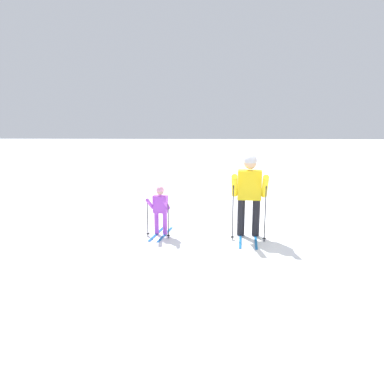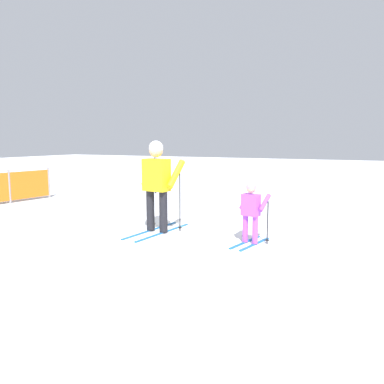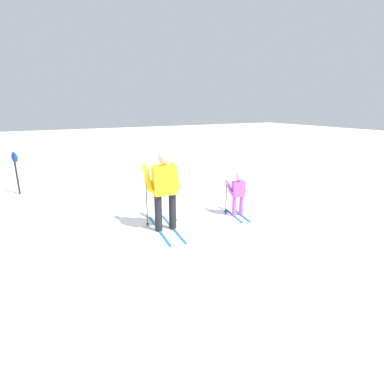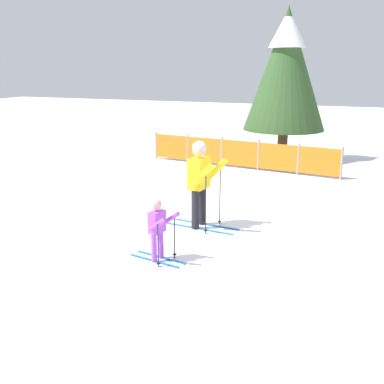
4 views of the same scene
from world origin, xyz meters
name	(u,v)px [view 4 (image 4 of 4)]	position (x,y,z in m)	size (l,w,h in m)	color
ground_plane	(196,225)	(0.00, 0.00, 0.00)	(60.00, 60.00, 0.00)	white
skier_adult	(200,176)	(0.10, -0.06, 1.03)	(1.66, 0.78, 1.73)	#1966B2
skier_child	(158,225)	(0.06, -1.91, 0.61)	(1.01, 0.51, 1.05)	#1966B2
safety_fence	(240,153)	(-0.72, 5.60, 0.47)	(6.23, 0.95, 0.93)	gray
conifer_far	(286,67)	(0.27, 7.32, 3.05)	(2.65, 2.65, 4.93)	#4C3823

